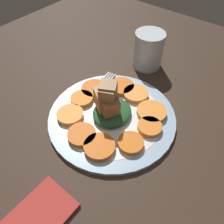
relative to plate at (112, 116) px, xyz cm
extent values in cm
cube|color=#38281E|center=(0.00, 0.00, -1.52)|extent=(120.00, 120.00, 2.00)
cylinder|color=#99B7D1|center=(0.00, 0.00, -0.02)|extent=(29.41, 29.41, 1.00)
cylinder|color=white|center=(0.00, 0.00, 0.03)|extent=(23.53, 23.53, 1.00)
cylinder|color=#F99338|center=(-8.81, 0.54, 1.12)|extent=(6.19, 6.19, 1.08)
cylinder|color=orange|center=(-8.74, -3.83, 1.12)|extent=(6.38, 6.38, 1.08)
cylinder|color=#D66115|center=(-3.62, -8.64, 1.12)|extent=(6.75, 6.75, 1.08)
cylinder|color=orange|center=(0.96, -8.71, 1.12)|extent=(5.47, 5.47, 1.08)
cylinder|color=orange|center=(6.31, -7.21, 1.12)|extent=(6.10, 6.10, 1.08)
cylinder|color=orange|center=(8.66, -1.23, 1.12)|extent=(6.12, 6.12, 1.08)
cylinder|color=orange|center=(8.58, 3.62, 1.12)|extent=(6.43, 6.43, 1.08)
cylinder|color=orange|center=(3.89, 8.06, 1.12)|extent=(5.40, 5.40, 1.08)
cylinder|color=orange|center=(-2.09, 8.86, 1.12)|extent=(5.33, 5.33, 1.08)
cylinder|color=orange|center=(-6.09, 6.85, 1.12)|extent=(6.83, 6.83, 1.08)
ellipsoid|color=#235128|center=(0.00, 0.00, 1.53)|extent=(9.46, 8.51, 1.89)
cube|color=olive|center=(0.80, 0.45, 4.28)|extent=(4.91, 4.91, 3.63)
cube|color=#9E754C|center=(0.34, -1.74, 4.72)|extent=(6.19, 6.19, 4.49)
cube|color=#9E754C|center=(0.52, -0.75, 4.26)|extent=(4.97, 4.97, 3.58)
cube|color=#9E754C|center=(0.62, -0.71, 7.42)|extent=(4.39, 4.39, 3.30)
cube|color=#9E754C|center=(-0.31, -1.03, 7.73)|extent=(4.75, 4.75, 3.50)
cube|color=silver|center=(1.52, -7.31, 0.78)|extent=(13.17, 3.09, 0.40)
cube|color=silver|center=(-5.76, -8.43, 0.78)|extent=(1.93, 2.53, 0.40)
cube|color=silver|center=(-8.96, -9.94, 0.78)|extent=(5.17, 1.09, 0.40)
cube|color=silver|center=(-9.06, -9.28, 0.78)|extent=(5.17, 1.09, 0.40)
cube|color=silver|center=(-9.16, -8.62, 0.78)|extent=(5.17, 1.09, 0.40)
cube|color=silver|center=(-9.27, -7.96, 0.78)|extent=(5.17, 1.09, 0.40)
cylinder|color=silver|center=(-22.51, -4.97, 4.55)|extent=(8.25, 8.25, 10.13)
cube|color=#B2332D|center=(25.93, 4.13, -0.12)|extent=(13.77, 8.26, 0.80)
camera|label=1|loc=(25.76, 20.69, 38.81)|focal=35.00mm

